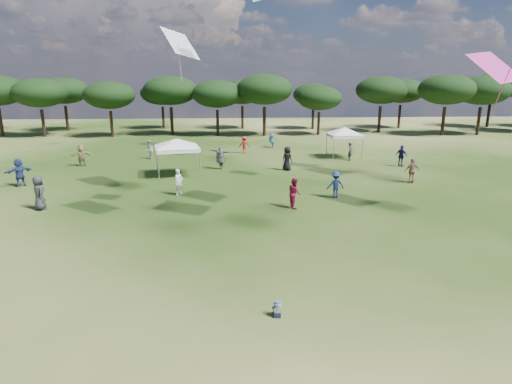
% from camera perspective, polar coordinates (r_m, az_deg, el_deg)
% --- Properties ---
extents(ground, '(140.00, 140.00, 0.00)m').
position_cam_1_polar(ground, '(11.74, 4.33, -20.64)').
color(ground, '#2C4615').
rests_on(ground, ground).
extents(tree_line, '(108.78, 17.63, 7.77)m').
position_cam_1_polar(tree_line, '(57.02, -0.04, 13.34)').
color(tree_line, black).
rests_on(tree_line, ground).
extents(tent_left, '(6.03, 6.03, 3.02)m').
position_cam_1_polar(tent_left, '(31.39, -10.53, 6.80)').
color(tent_left, gray).
rests_on(tent_left, ground).
extents(tent_right, '(5.50, 5.50, 3.04)m').
position_cam_1_polar(tent_right, '(39.10, 11.76, 8.28)').
color(tent_right, gray).
rests_on(tent_right, ground).
extents(toddler, '(0.33, 0.37, 0.49)m').
position_cam_1_polar(toddler, '(13.10, 2.86, -15.38)').
color(toddler, black).
rests_on(toddler, ground).
extents(festival_crowd, '(28.89, 23.11, 1.88)m').
position_cam_1_polar(festival_crowd, '(33.13, -5.49, 4.36)').
color(festival_crowd, beige).
rests_on(festival_crowd, ground).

